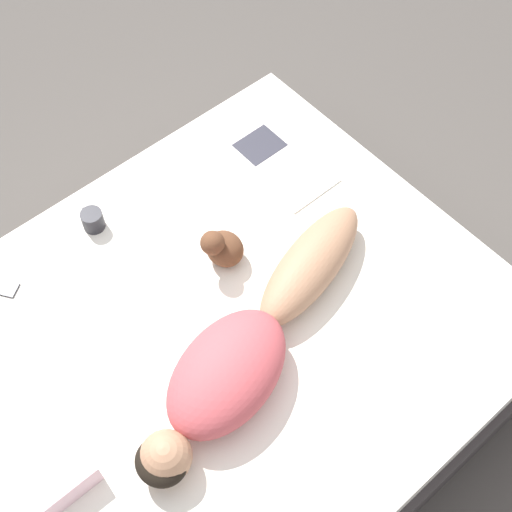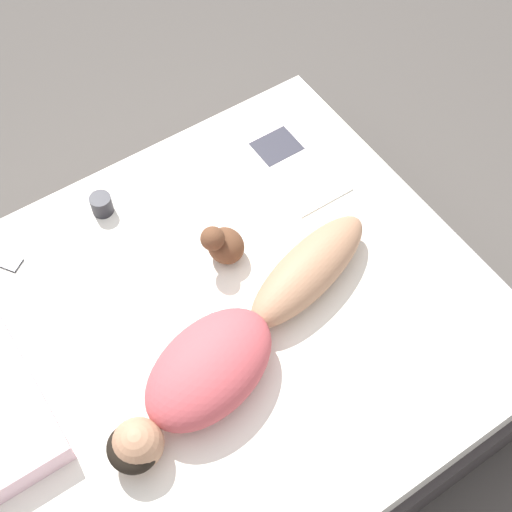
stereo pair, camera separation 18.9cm
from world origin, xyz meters
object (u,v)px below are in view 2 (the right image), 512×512
object	(u,v)px
open_magazine	(292,164)
coffee_mug	(101,204)
person	(235,343)
cell_phone	(5,261)

from	to	relation	value
open_magazine	coffee_mug	distance (m)	0.86
person	cell_phone	size ratio (longest dim) A/B	9.08
open_magazine	cell_phone	size ratio (longest dim) A/B	3.45
coffee_mug	cell_phone	size ratio (longest dim) A/B	0.81
person	open_magazine	xyz separation A→B (m)	(0.64, -0.72, -0.10)
cell_phone	person	bearing A→B (deg)	-91.71
person	cell_phone	world-z (taller)	person
person	coffee_mug	xyz separation A→B (m)	(0.89, 0.11, -0.05)
person	coffee_mug	size ratio (longest dim) A/B	11.16
person	cell_phone	distance (m)	1.04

